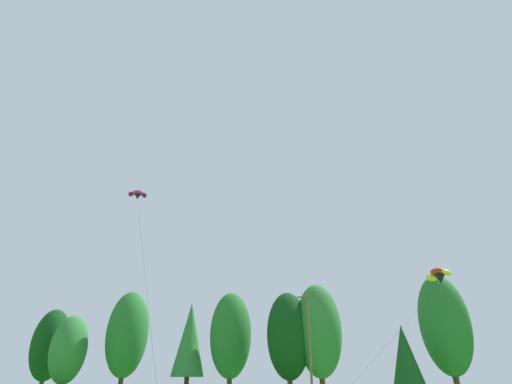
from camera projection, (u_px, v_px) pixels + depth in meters
treeline_tree_a at (50, 344)px, 58.76m from camera, size 5.34×5.34×13.11m
treeline_tree_b at (69, 349)px, 53.15m from camera, size 4.85×4.85×11.31m
treeline_tree_c at (127, 334)px, 55.22m from camera, size 5.83×5.83×14.91m
treeline_tree_d at (190, 339)px, 54.11m from camera, size 4.49×4.49×13.15m
treeline_tree_e at (231, 334)px, 53.38m from camera, size 5.69×5.69×14.39m
treeline_tree_f at (288, 335)px, 49.02m from camera, size 5.44×5.44×13.47m
treeline_tree_g at (319, 330)px, 49.08m from camera, size 5.72×5.72×14.50m
treeline_tree_h at (405, 355)px, 44.69m from camera, size 3.57×3.57×8.97m
treeline_tree_i at (445, 324)px, 47.65m from camera, size 5.92×5.92×15.28m
utility_pole at (310, 346)px, 40.51m from camera, size 2.20×0.26×11.88m
parafoil_kite_high_magenta at (138, 195)px, 45.07m from camera, size 14.09×18.26×21.46m
parafoil_kite_mid_red_yellow at (439, 275)px, 37.99m from camera, size 11.94×13.27×11.41m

